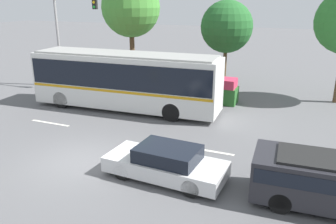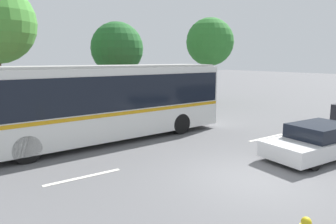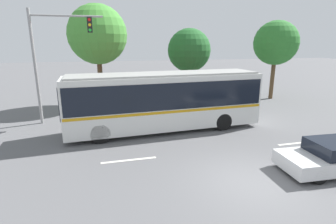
{
  "view_description": "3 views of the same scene",
  "coord_description": "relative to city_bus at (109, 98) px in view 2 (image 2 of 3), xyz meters",
  "views": [
    {
      "loc": [
        8.07,
        -10.14,
        6.29
      ],
      "look_at": [
        2.34,
        3.66,
        1.27
      ],
      "focal_mm": 36.38,
      "sensor_mm": 36.0,
      "label": 1
    },
    {
      "loc": [
        -7.02,
        -5.71,
        3.59
      ],
      "look_at": [
        0.39,
        5.08,
        1.31
      ],
      "focal_mm": 32.41,
      "sensor_mm": 36.0,
      "label": 2
    },
    {
      "loc": [
        -5.12,
        -7.46,
        4.93
      ],
      "look_at": [
        -1.56,
        6.33,
        1.17
      ],
      "focal_mm": 27.86,
      "sensor_mm": 36.0,
      "label": 3
    }
  ],
  "objects": [
    {
      "name": "sedan_foreground",
      "position": [
        5.37,
        -6.64,
        -1.3
      ],
      "size": [
        4.51,
        2.02,
        1.24
      ],
      "rotation": [
        0.0,
        0.0,
        3.09
      ],
      "color": "silver",
      "rests_on": "ground"
    },
    {
      "name": "city_bus",
      "position": [
        0.0,
        0.0,
        0.0
      ],
      "size": [
        11.22,
        3.06,
        3.33
      ],
      "rotation": [
        0.0,
        0.0,
        3.19
      ],
      "color": "silver",
      "rests_on": "ground"
    },
    {
      "name": "flowering_hedge",
      "position": [
        0.75,
        3.42,
        -1.12
      ],
      "size": [
        10.26,
        1.29,
        1.57
      ],
      "color": "#286028",
      "rests_on": "ground"
    },
    {
      "name": "lane_stripe_mid",
      "position": [
        -2.53,
        -3.68,
        -1.89
      ],
      "size": [
        2.4,
        0.16,
        0.01
      ],
      "primitive_type": "cube",
      "color": "silver",
      "rests_on": "ground"
    },
    {
      "name": "ground_plane",
      "position": [
        1.64,
        -6.74,
        -1.89
      ],
      "size": [
        140.0,
        140.0,
        0.0
      ],
      "primitive_type": "plane",
      "color": "#5B5B5E"
    },
    {
      "name": "street_tree_right",
      "position": [
        11.61,
        6.32,
        3.06
      ],
      "size": [
        3.84,
        3.84,
        6.89
      ],
      "color": "brown",
      "rests_on": "ground"
    },
    {
      "name": "street_tree_centre",
      "position": [
        4.05,
        7.66,
        2.45
      ],
      "size": [
        3.7,
        3.7,
        6.2
      ],
      "color": "brown",
      "rests_on": "ground"
    },
    {
      "name": "lane_stripe_near",
      "position": [
        6.12,
        -3.81,
        -1.89
      ],
      "size": [
        2.4,
        0.16,
        0.01
      ],
      "primitive_type": "cube",
      "color": "silver",
      "rests_on": "ground"
    }
  ]
}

